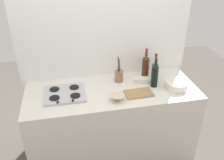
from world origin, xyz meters
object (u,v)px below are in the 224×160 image
wine_bottle_mid_right (155,72)px  utensil_crock (119,75)px  mixing_bowl (117,97)px  condiment_jar_front (155,70)px  wine_bottle_leftmost (146,66)px  butter_dish (142,80)px  stovetop_hob (65,94)px  plate_stack (176,85)px  wine_bottle_mid_left (155,75)px  cutting_board (139,93)px

wine_bottle_mid_right → utensil_crock: 0.39m
mixing_bowl → condiment_jar_front: size_ratio=1.84×
wine_bottle_leftmost → utensil_crock: size_ratio=1.12×
butter_dish → utensil_crock: utensil_crock is taller
stovetop_hob → plate_stack: (1.15, -0.12, 0.03)m
wine_bottle_mid_right → wine_bottle_mid_left: bearing=-109.9°
utensil_crock → condiment_jar_front: bearing=11.8°
wine_bottle_mid_left → condiment_jar_front: size_ratio=4.07×
butter_dish → utensil_crock: 0.26m
mixing_bowl → stovetop_hob: bearing=158.0°
cutting_board → condiment_jar_front: bearing=51.0°
utensil_crock → wine_bottle_leftmost: bearing=10.4°
wine_bottle_mid_left → wine_bottle_mid_right: size_ratio=1.03×
wine_bottle_mid_right → condiment_jar_front: bearing=66.1°
butter_dish → cutting_board: 0.24m
plate_stack → condiment_jar_front: plate_stack is taller
stovetop_hob → wine_bottle_leftmost: 0.96m
plate_stack → butter_dish: bearing=147.6°
plate_stack → utensil_crock: bearing=153.1°
wine_bottle_leftmost → utensil_crock: wine_bottle_leftmost is taller
plate_stack → wine_bottle_leftmost: 0.42m
wine_bottle_mid_left → utensil_crock: size_ratio=1.13×
stovetop_hob → utensil_crock: bearing=15.3°
wine_bottle_leftmost → wine_bottle_mid_right: bearing=-69.2°
condiment_jar_front → cutting_board: 0.51m
condiment_jar_front → cutting_board: size_ratio=0.30×
stovetop_hob → cutting_board: bearing=-10.6°
wine_bottle_mid_right → butter_dish: size_ratio=2.17×
plate_stack → wine_bottle_mid_left: 0.25m
butter_dish → utensil_crock: bearing=161.1°
plate_stack → wine_bottle_mid_right: bearing=131.8°
wine_bottle_mid_right → plate_stack: bearing=-48.2°
wine_bottle_mid_left → utensil_crock: wine_bottle_mid_left is taller
plate_stack → cutting_board: bearing=-177.1°
butter_dish → condiment_jar_front: (0.22, 0.18, 0.01)m
stovetop_hob → mixing_bowl: bearing=-22.0°
wine_bottle_mid_right → utensil_crock: wine_bottle_mid_right is taller
plate_stack → stovetop_hob: bearing=174.2°
wine_bottle_leftmost → mixing_bowl: (-0.43, -0.42, -0.10)m
wine_bottle_mid_right → butter_dish: bearing=178.8°
plate_stack → cutting_board: plate_stack is taller
stovetop_hob → plate_stack: plate_stack is taller
utensil_crock → cutting_board: size_ratio=1.06×
mixing_bowl → plate_stack: bearing=7.3°
butter_dish → cutting_board: (-0.10, -0.22, -0.02)m
mixing_bowl → wine_bottle_leftmost: bearing=44.9°
utensil_crock → cutting_board: bearing=-65.7°
stovetop_hob → plate_stack: 1.16m
plate_stack → wine_bottle_mid_left: size_ratio=0.69×
plate_stack → wine_bottle_mid_right: (-0.17, 0.20, 0.08)m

